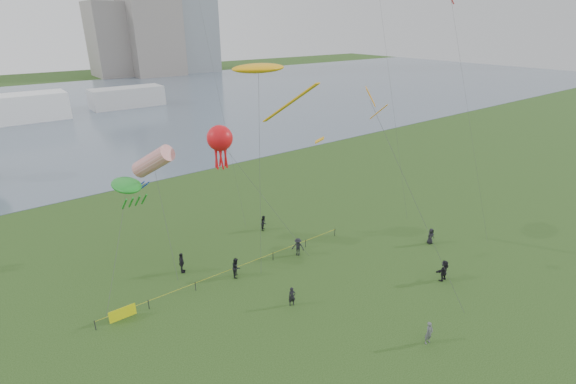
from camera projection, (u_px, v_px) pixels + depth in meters
ground_plane at (372, 336)px, 30.06m from camera, size 400.00×400.00×0.00m
lake at (69, 112)px, 103.61m from camera, size 400.00×120.00×0.08m
building_mid at (150, 26)px, 167.74m from camera, size 20.00×20.00×38.00m
building_low at (112, 40)px, 166.22m from camera, size 16.00×18.00×28.00m
pavilion_left at (12, 109)px, 92.08m from camera, size 22.00×8.00×6.00m
pavilion_right at (127, 97)px, 109.04m from camera, size 18.00×7.00×5.00m
fence at (171, 294)px, 33.76m from camera, size 24.07×0.07×1.05m
kite_flyer at (429, 333)px, 29.14m from camera, size 0.66×0.45×1.74m
spectator_a at (236, 267)px, 36.79m from camera, size 1.07×1.13×1.84m
spectator_b at (298, 247)px, 40.14m from camera, size 1.29×1.32×1.82m
spectator_c at (182, 263)px, 37.35m from camera, size 0.98×1.23×1.96m
spectator_d at (431, 236)px, 42.30m from camera, size 0.88×0.64×1.66m
spectator_e at (444, 270)px, 36.23m from camera, size 1.83×0.66×1.95m
spectator_f at (292, 296)px, 33.07m from camera, size 0.69×0.56×1.63m
spectator_g at (264, 223)px, 45.10m from camera, size 1.01×1.00×1.64m
kite_stingray at (259, 69)px, 35.05m from camera, size 5.15×10.01×17.77m
kite_windsock at (153, 162)px, 38.24m from camera, size 4.14×8.53×10.93m
kite_creature at (126, 186)px, 35.75m from camera, size 5.76×8.09×8.43m
kite_octopus at (220, 139)px, 38.54m from camera, size 6.30×8.36×12.24m
kite_delta at (375, 107)px, 30.87m from camera, size 4.00×9.27×16.56m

